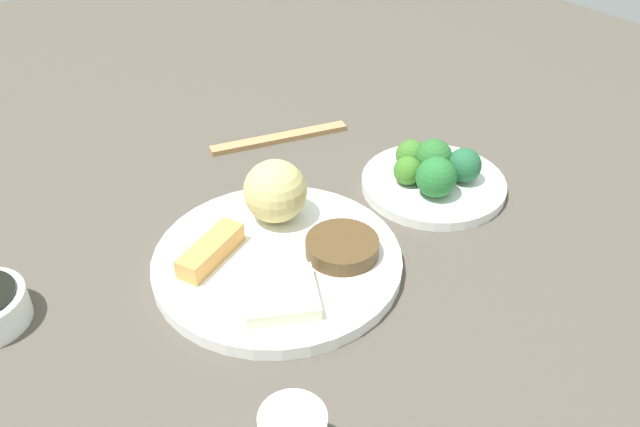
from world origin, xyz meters
TOP-DOWN VIEW (x-y plane):
  - tabletop at (0.00, 0.00)m, footprint 2.20×2.20m
  - main_plate at (0.04, -0.04)m, footprint 0.29×0.29m
  - rice_scoop at (0.08, 0.02)m, footprint 0.08×0.08m
  - spring_roll at (-0.02, -0.00)m, footprint 0.10×0.06m
  - crab_rangoon_wonton at (-0.00, -0.11)m, footprint 0.11×0.11m
  - stir_fry_heap at (0.10, -0.09)m, footprint 0.09×0.09m
  - broccoli_plate at (0.30, -0.04)m, footprint 0.20×0.20m
  - broccoli_floret_0 at (0.31, -0.03)m, footprint 0.05×0.05m
  - broccoli_floret_1 at (0.27, -0.02)m, footprint 0.04×0.04m
  - broccoli_floret_2 at (0.30, 0.00)m, footprint 0.04×0.04m
  - broccoli_floret_3 at (0.28, -0.07)m, footprint 0.05×0.05m
  - broccoli_floret_4 at (0.33, -0.07)m, footprint 0.05×0.05m
  - chopsticks_pair at (0.21, 0.20)m, footprint 0.21×0.08m

SIDE VIEW (x-z plane):
  - tabletop at x=0.00m, z-range 0.00..0.02m
  - chopsticks_pair at x=0.21m, z-range 0.02..0.03m
  - broccoli_plate at x=0.30m, z-range 0.02..0.03m
  - main_plate at x=0.04m, z-range 0.02..0.04m
  - crab_rangoon_wonton at x=0.00m, z-range 0.04..0.05m
  - stir_fry_heap at x=0.10m, z-range 0.04..0.06m
  - spring_roll at x=-0.02m, z-range 0.04..0.06m
  - broccoli_floret_1 at x=0.27m, z-range 0.03..0.07m
  - broccoli_floret_2 at x=0.30m, z-range 0.03..0.08m
  - broccoli_floret_4 at x=0.33m, z-range 0.03..0.08m
  - broccoli_floret_0 at x=0.31m, z-range 0.03..0.09m
  - broccoli_floret_3 at x=0.28m, z-range 0.03..0.09m
  - rice_scoop at x=0.08m, z-range 0.04..0.12m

